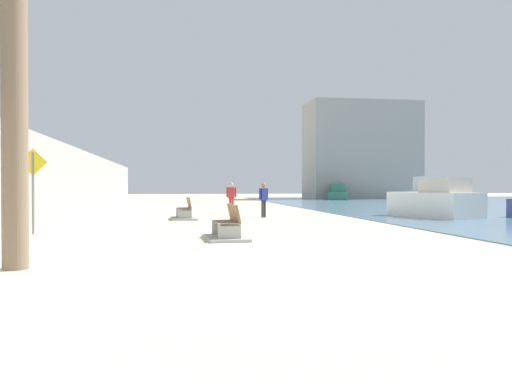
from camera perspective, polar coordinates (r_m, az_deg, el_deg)
ground_plane at (r=27.95m, az=-4.32°, el=-2.35°), size 120.00×120.00×0.00m
seawall at (r=28.29m, az=-19.64°, el=1.11°), size 0.80×64.00×3.41m
bench_near at (r=14.89m, az=-3.19°, el=-4.19°), size 1.19×2.15×0.98m
bench_far at (r=23.58m, az=-7.74°, el=-2.36°), size 1.17×2.14×0.98m
person_walking at (r=24.60m, az=0.83°, el=-0.61°), size 0.47×0.31×1.61m
person_standing at (r=27.47m, az=-2.67°, el=-0.41°), size 0.52×0.24×1.65m
boat_distant at (r=25.71m, az=18.81°, el=-1.01°), size 3.11×4.70×1.77m
boat_nearest at (r=37.65m, az=17.75°, el=-0.36°), size 3.35×6.91×2.05m
boat_far_right at (r=55.65m, az=8.83°, el=-0.14°), size 4.29×8.13×5.96m
pedestrian_sign at (r=17.56m, az=-22.95°, el=1.11°), size 0.85×0.08×2.64m
harbor_building at (r=59.66m, az=11.29°, el=4.38°), size 12.00×6.00×10.57m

